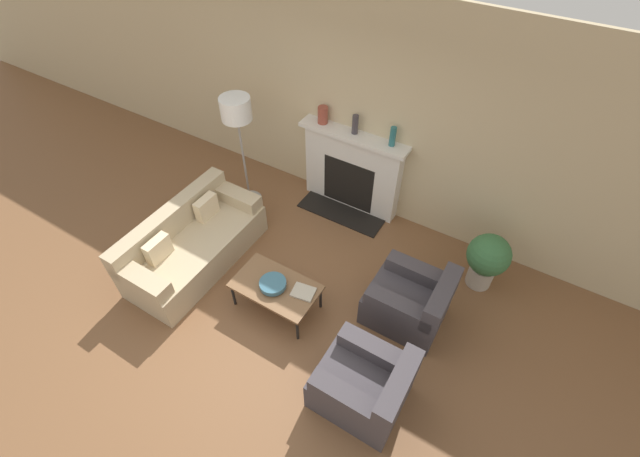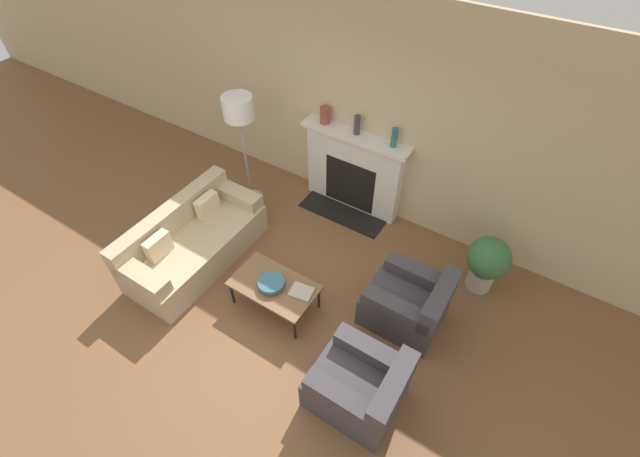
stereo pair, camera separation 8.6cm
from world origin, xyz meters
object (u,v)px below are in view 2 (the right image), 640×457
(armchair_near, at_px, (360,387))
(armchair_far, at_px, (409,304))
(fireplace, at_px, (353,172))
(couch, at_px, (193,242))
(mantel_vase_center_right, at_px, (394,137))
(potted_plant, at_px, (487,261))
(floor_lamp, at_px, (239,117))
(bowl, at_px, (271,283))
(coffee_table, at_px, (274,286))
(book, at_px, (301,292))
(mantel_vase_center_left, at_px, (357,125))
(mantel_vase_left, at_px, (325,115))

(armchair_near, bearing_deg, armchair_far, 180.00)
(fireplace, relative_size, couch, 0.82)
(mantel_vase_center_right, xyz_separation_m, potted_plant, (1.53, -0.47, -0.87))
(couch, xyz_separation_m, potted_plant, (3.23, 1.52, 0.16))
(armchair_far, distance_m, mantel_vase_center_right, 1.99)
(floor_lamp, bearing_deg, bowl, -43.45)
(armchair_far, relative_size, coffee_table, 0.88)
(floor_lamp, bearing_deg, fireplace, 28.41)
(fireplace, xyz_separation_m, armchair_near, (1.50, -2.50, -0.28))
(mantel_vase_center_right, bearing_deg, book, -92.04)
(potted_plant, bearing_deg, mantel_vase_center_left, 166.97)
(bowl, height_order, mantel_vase_left, mantel_vase_left)
(couch, height_order, mantel_vase_center_left, mantel_vase_center_left)
(book, bearing_deg, armchair_near, -37.62)
(coffee_table, height_order, mantel_vase_left, mantel_vase_left)
(armchair_far, bearing_deg, book, -62.07)
(coffee_table, height_order, potted_plant, potted_plant)
(coffee_table, relative_size, mantel_vase_center_left, 3.79)
(bowl, xyz_separation_m, floor_lamp, (-1.41, 1.34, 0.95))
(armchair_far, height_order, potted_plant, potted_plant)
(bowl, distance_m, mantel_vase_left, 2.31)
(couch, bearing_deg, armchair_near, -100.89)
(book, distance_m, potted_plant, 2.18)
(book, bearing_deg, couch, 171.65)
(coffee_table, bearing_deg, armchair_near, -19.11)
(couch, height_order, floor_lamp, floor_lamp)
(armchair_near, xyz_separation_m, floor_lamp, (-2.80, 1.79, 1.08))
(couch, distance_m, book, 1.63)
(armchair_far, height_order, mantel_vase_left, mantel_vase_left)
(armchair_near, height_order, mantel_vase_center_left, mantel_vase_center_left)
(mantel_vase_center_right, bearing_deg, mantel_vase_center_left, 180.00)
(fireplace, relative_size, book, 5.41)
(armchair_near, bearing_deg, floor_lamp, -122.60)
(coffee_table, bearing_deg, mantel_vase_left, 106.48)
(coffee_table, distance_m, mantel_vase_left, 2.33)
(fireplace, xyz_separation_m, coffee_table, (0.13, -2.02, -0.23))
(fireplace, bearing_deg, floor_lamp, -151.59)
(couch, bearing_deg, mantel_vase_left, -19.48)
(floor_lamp, distance_m, mantel_vase_left, 1.10)
(armchair_far, bearing_deg, bowl, -64.47)
(mantel_vase_left, xyz_separation_m, mantel_vase_center_left, (0.48, 0.00, 0.01))
(couch, relative_size, coffee_table, 1.90)
(armchair_near, height_order, mantel_vase_left, mantel_vase_left)
(armchair_far, relative_size, book, 3.06)
(bowl, distance_m, mantel_vase_center_left, 2.25)
(couch, relative_size, mantel_vase_center_left, 7.21)
(fireplace, distance_m, couch, 2.32)
(fireplace, height_order, mantel_vase_center_left, mantel_vase_center_left)
(armchair_near, distance_m, book, 1.19)
(couch, xyz_separation_m, armchair_far, (2.68, 0.60, 0.01))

